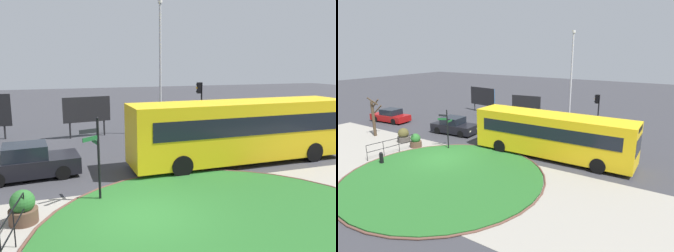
# 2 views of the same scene
# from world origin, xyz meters

# --- Properties ---
(ground) EXTENTS (120.00, 120.00, 0.00)m
(ground) POSITION_xyz_m (0.00, 0.00, 0.00)
(ground) COLOR #333338
(sidewalk_paving) EXTENTS (32.00, 8.62, 0.02)m
(sidewalk_paving) POSITION_xyz_m (0.00, -1.69, 0.01)
(sidewalk_paving) COLOR gray
(sidewalk_paving) RESTS_ON ground
(grass_island) EXTENTS (11.96, 11.96, 0.10)m
(grass_island) POSITION_xyz_m (2.26, -2.10, 0.05)
(grass_island) COLOR #235B23
(grass_island) RESTS_ON ground
(grass_kerb_ring) EXTENTS (12.27, 12.27, 0.11)m
(grass_kerb_ring) POSITION_xyz_m (2.26, -2.10, 0.06)
(grass_kerb_ring) COLOR brown
(grass_kerb_ring) RESTS_ON ground
(signpost_directional) EXTENTS (0.71, 1.10, 3.15)m
(signpost_directional) POSITION_xyz_m (-1.25, 1.91, 1.83)
(signpost_directional) COLOR black
(signpost_directional) RESTS_ON ground
(bollard_foreground) EXTENTS (0.25, 0.25, 0.87)m
(bollard_foreground) POSITION_xyz_m (-2.82, -2.83, 0.45)
(bollard_foreground) COLOR black
(bollard_foreground) RESTS_ON ground
(railing_grass_edge) EXTENTS (0.56, 3.64, 1.14)m
(railing_grass_edge) POSITION_xyz_m (-3.91, -1.21, 0.73)
(railing_grass_edge) COLOR black
(railing_grass_edge) RESTS_ON ground
(bus_yellow) EXTENTS (11.45, 2.66, 3.14)m
(bus_yellow) POSITION_xyz_m (6.28, 4.61, 1.69)
(bus_yellow) COLOR yellow
(bus_yellow) RESTS_ON ground
(car_near_lane) EXTENTS (4.42, 2.16, 1.41)m
(car_near_lane) POSITION_xyz_m (-12.60, 5.20, 0.64)
(car_near_lane) COLOR maroon
(car_near_lane) RESTS_ON ground
(car_far_lane) EXTENTS (4.35, 2.24, 1.52)m
(car_far_lane) POSITION_xyz_m (-3.81, 5.52, 0.69)
(car_far_lane) COLOR black
(car_far_lane) RESTS_ON ground
(traffic_light_near) EXTENTS (0.49, 0.28, 3.67)m
(traffic_light_near) POSITION_xyz_m (7.30, 12.09, 2.69)
(traffic_light_near) COLOR black
(traffic_light_near) RESTS_ON ground
(lamppost_tall) EXTENTS (0.32, 0.32, 9.21)m
(lamppost_tall) POSITION_xyz_m (4.53, 12.68, 4.90)
(lamppost_tall) COLOR #B7B7BC
(lamppost_tall) RESTS_ON ground
(billboard_left) EXTENTS (3.86, 0.58, 3.04)m
(billboard_left) POSITION_xyz_m (-7.27, 14.50, 1.92)
(billboard_left) COLOR black
(billboard_left) RESTS_ON ground
(billboard_right) EXTENTS (3.20, 0.60, 2.77)m
(billboard_right) POSITION_xyz_m (-0.54, 13.29, 1.85)
(billboard_right) COLOR black
(billboard_right) RESTS_ON ground
(planter_near_signpost) EXTENTS (0.90, 0.90, 1.10)m
(planter_near_signpost) POSITION_xyz_m (-3.72, 0.89, 0.50)
(planter_near_signpost) COLOR brown
(planter_near_signpost) RESTS_ON ground
(planter_kerbside) EXTENTS (1.04, 1.04, 1.19)m
(planter_kerbside) POSITION_xyz_m (-5.62, 1.26, 0.53)
(planter_kerbside) COLOR #47423D
(planter_kerbside) RESTS_ON ground
(street_tree_bare) EXTENTS (1.29, 1.30, 3.60)m
(street_tree_bare) POSITION_xyz_m (-9.21, 1.08, 1.79)
(street_tree_bare) COLOR #423323
(street_tree_bare) RESTS_ON ground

